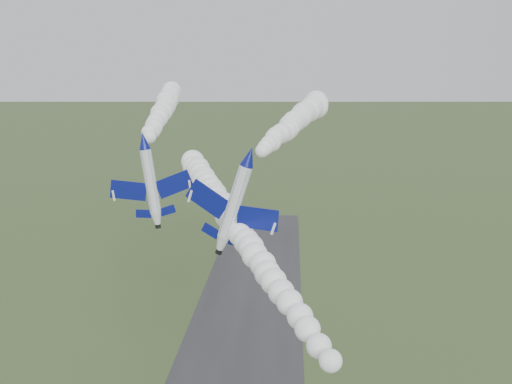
% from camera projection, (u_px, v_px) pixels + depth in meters
% --- Properties ---
extents(smoke_trail_jet_lead, '(28.66, 72.68, 4.47)m').
position_uv_depth(smoke_trail_jet_lead, '(231.00, 219.00, 76.28)').
color(smoke_trail_jet_lead, white).
extents(jet_pair_left, '(10.25, 12.25, 3.11)m').
position_uv_depth(jet_pair_left, '(144.00, 141.00, 69.62)').
color(jet_pair_left, white).
extents(smoke_trail_jet_pair_left, '(13.25, 65.95, 4.48)m').
position_uv_depth(smoke_trail_jet_pair_left, '(164.00, 107.00, 104.47)').
color(smoke_trail_jet_pair_left, white).
extents(jet_pair_right, '(11.61, 14.37, 4.65)m').
position_uv_depth(jet_pair_right, '(249.00, 156.00, 67.93)').
color(jet_pair_right, white).
extents(smoke_trail_jet_pair_right, '(16.01, 60.81, 5.11)m').
position_uv_depth(smoke_trail_jet_pair_right, '(297.00, 121.00, 100.23)').
color(smoke_trail_jet_pair_right, white).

